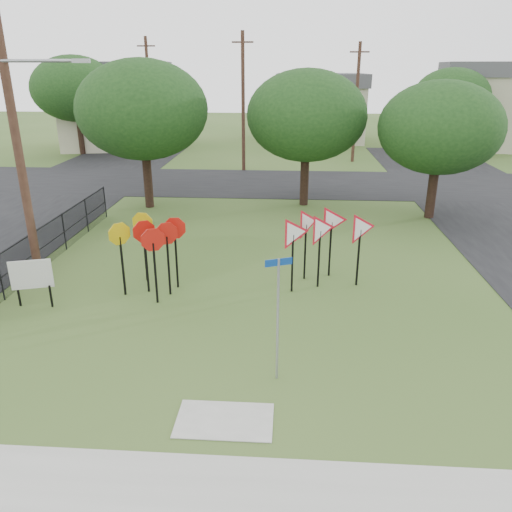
{
  "coord_description": "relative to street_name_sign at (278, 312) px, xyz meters",
  "views": [
    {
      "loc": [
        1.22,
        -10.74,
        6.86
      ],
      "look_at": [
        0.29,
        3.0,
        1.6
      ],
      "focal_mm": 35.0,
      "sensor_mm": 36.0,
      "label": 1
    }
  ],
  "objects": [
    {
      "name": "house_right",
      "position": [
        16.97,
        36.81,
        1.93
      ],
      "size": [
        8.3,
        8.3,
        7.2
      ],
      "color": "#B6B292",
      "rests_on": "ground"
    },
    {
      "name": "far_pole_b",
      "position": [
        4.97,
        28.81,
        2.62
      ],
      "size": [
        1.4,
        0.24,
        8.5
      ],
      "color": "#462C20",
      "rests_on": "ground"
    },
    {
      "name": "yield_sign_cluster",
      "position": [
        1.29,
        5.57,
        0.15
      ],
      "size": [
        3.15,
        1.88,
        2.56
      ],
      "color": "black",
      "rests_on": "ground"
    },
    {
      "name": "utility_pole_main",
      "position": [
        -8.27,
        5.3,
        3.49
      ],
      "size": [
        3.55,
        0.33,
        10.0
      ],
      "color": "#462C20",
      "rests_on": "ground"
    },
    {
      "name": "fence_run",
      "position": [
        -8.63,
        7.06,
        -0.94
      ],
      "size": [
        0.05,
        11.55,
        1.5
      ],
      "color": "black",
      "rests_on": "ground"
    },
    {
      "name": "street_name_sign",
      "position": [
        0.0,
        0.0,
        0.0
      ],
      "size": [
        0.58,
        0.25,
        3.01
      ],
      "color": "#92949A",
      "rests_on": "ground"
    },
    {
      "name": "stop_sign_cluster",
      "position": [
        -4.1,
        4.55,
        0.07
      ],
      "size": [
        2.21,
        1.89,
        2.42
      ],
      "color": "black",
      "rests_on": "ground"
    },
    {
      "name": "tree_near_mid",
      "position": [
        0.97,
        15.81,
        2.82
      ],
      "size": [
        6.0,
        6.0,
        6.8
      ],
      "color": "black",
      "rests_on": "ground"
    },
    {
      "name": "curb_pad",
      "position": [
        -1.03,
        -1.59,
        -1.71
      ],
      "size": [
        2.0,
        1.2,
        0.02
      ],
      "primitive_type": "cube",
      "color": "#A0A198",
      "rests_on": "ground"
    },
    {
      "name": "far_pole_a",
      "position": [
        -3.03,
        24.81,
        2.88
      ],
      "size": [
        1.4,
        0.24,
        9.0
      ],
      "color": "#462C20",
      "rests_on": "ground"
    },
    {
      "name": "tree_near_left",
      "position": [
        -7.03,
        14.81,
        3.13
      ],
      "size": [
        6.4,
        6.4,
        7.27
      ],
      "color": "black",
      "rests_on": "ground"
    },
    {
      "name": "tree_near_right",
      "position": [
        6.97,
        13.81,
        2.5
      ],
      "size": [
        5.6,
        5.6,
        6.33
      ],
      "color": "black",
      "rests_on": "ground"
    },
    {
      "name": "far_pole_c",
      "position": [
        -11.03,
        30.81,
        2.88
      ],
      "size": [
        1.4,
        0.24,
        9.0
      ],
      "color": "#462C20",
      "rests_on": "ground"
    },
    {
      "name": "ground",
      "position": [
        -1.03,
        0.81,
        -1.72
      ],
      "size": [
        140.0,
        140.0,
        0.0
      ],
      "primitive_type": "plane",
      "color": "#35531F"
    },
    {
      "name": "tree_far_right",
      "position": [
        12.97,
        32.81,
        2.82
      ],
      "size": [
        6.0,
        6.0,
        6.8
      ],
      "color": "black",
      "rests_on": "ground"
    },
    {
      "name": "house_left",
      "position": [
        -15.03,
        34.81,
        1.93
      ],
      "size": [
        10.58,
        8.88,
        7.2
      ],
      "color": "#B6B292",
      "rests_on": "ground"
    },
    {
      "name": "street_far",
      "position": [
        -1.03,
        20.81,
        -1.71
      ],
      "size": [
        60.0,
        8.0,
        0.02
      ],
      "primitive_type": "cube",
      "color": "black",
      "rests_on": "ground"
    },
    {
      "name": "sidewalk",
      "position": [
        -1.03,
        -3.39,
        -1.71
      ],
      "size": [
        30.0,
        1.6,
        0.02
      ],
      "primitive_type": "cube",
      "color": "#A0A198",
      "rests_on": "ground"
    },
    {
      "name": "tree_far_left",
      "position": [
        -17.03,
        30.81,
        3.45
      ],
      "size": [
        6.8,
        6.8,
        7.73
      ],
      "color": "black",
      "rests_on": "ground"
    },
    {
      "name": "house_mid",
      "position": [
        2.97,
        40.81,
        1.42
      ],
      "size": [
        8.4,
        8.4,
        6.2
      ],
      "color": "#B6B292",
      "rests_on": "ground"
    },
    {
      "name": "info_board",
      "position": [
        -7.43,
        3.25,
        -0.72
      ],
      "size": [
        1.16,
        0.39,
        1.5
      ],
      "color": "black",
      "rests_on": "ground"
    }
  ]
}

